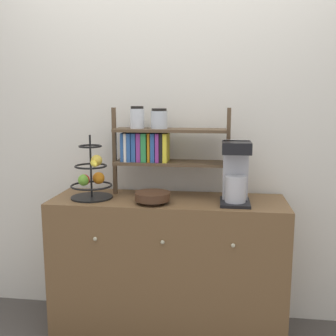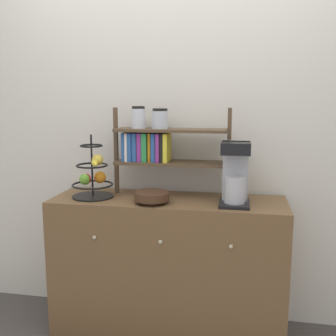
% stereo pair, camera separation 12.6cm
% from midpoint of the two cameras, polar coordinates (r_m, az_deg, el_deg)
% --- Properties ---
extents(wall_back, '(7.00, 0.05, 2.60)m').
position_cam_midpoint_polar(wall_back, '(2.63, 2.46, 5.84)').
color(wall_back, silver).
rests_on(wall_back, ground_plane).
extents(sideboard, '(1.44, 0.47, 0.88)m').
position_cam_midpoint_polar(sideboard, '(2.58, 1.43, -14.04)').
color(sideboard, brown).
rests_on(sideboard, ground_plane).
extents(coffee_maker, '(0.17, 0.23, 0.37)m').
position_cam_midpoint_polar(coffee_maker, '(2.33, 11.27, -0.69)').
color(coffee_maker, black).
rests_on(coffee_maker, sideboard).
extents(fruit_stand, '(0.26, 0.26, 0.40)m').
position_cam_midpoint_polar(fruit_stand, '(2.49, -9.50, -1.27)').
color(fruit_stand, black).
rests_on(fruit_stand, sideboard).
extents(wooden_bowl, '(0.21, 0.21, 0.07)m').
position_cam_midpoint_polar(wooden_bowl, '(2.33, -0.84, -4.17)').
color(wooden_bowl, '#422819').
rests_on(wooden_bowl, sideboard).
extents(shelf_hutch, '(0.75, 0.20, 0.57)m').
position_cam_midpoint_polar(shelf_hutch, '(2.48, -0.21, 3.74)').
color(shelf_hutch, brown).
rests_on(shelf_hutch, sideboard).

